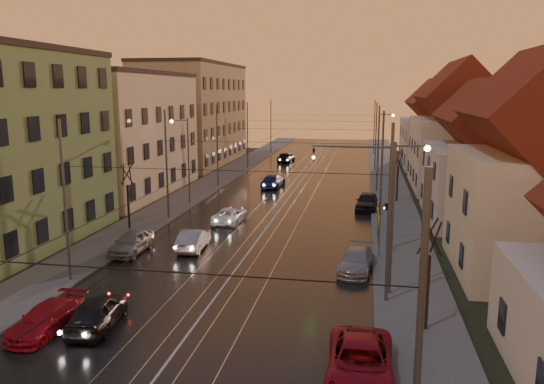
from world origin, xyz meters
The scene contains 42 objects.
ground centered at (0.00, 0.00, 0.00)m, with size 160.00×160.00×0.00m, color black.
road centered at (0.00, 40.00, 0.02)m, with size 16.00×120.00×0.04m, color black.
sidewalk_left centered at (-10.00, 40.00, 0.07)m, with size 4.00×120.00×0.15m, color #4C4C4C.
sidewalk_right centered at (10.00, 40.00, 0.07)m, with size 4.00×120.00×0.15m, color #4C4C4C.
tram_rail_0 centered at (-2.20, 40.00, 0.06)m, with size 0.06×120.00×0.03m, color gray.
tram_rail_1 centered at (-0.77, 40.00, 0.06)m, with size 0.06×120.00×0.03m, color gray.
tram_rail_2 centered at (0.77, 40.00, 0.06)m, with size 0.06×120.00×0.03m, color gray.
tram_rail_3 centered at (2.20, 40.00, 0.06)m, with size 0.06×120.00×0.03m, color gray.
apartment_left_2 centered at (-17.50, 34.00, 6.00)m, with size 10.00×20.00×12.00m, color beige.
apartment_left_3 centered at (-17.50, 58.00, 7.00)m, with size 10.00×24.00×14.00m, color #8F7D5C.
house_right_1 centered at (17.00, 15.00, 5.45)m, with size 8.67×10.20×10.80m.
house_right_2 centered at (17.00, 28.00, 4.64)m, with size 9.18×12.24×9.20m.
house_right_3 centered at (17.00, 43.00, 5.80)m, with size 9.18×14.28×11.50m.
house_right_4 centered at (17.00, 61.00, 5.05)m, with size 9.18×16.32×10.00m.
catenary_pole_r_0 centered at (8.60, -6.00, 4.50)m, with size 0.16×0.16×9.00m, color #595B60.
catenary_pole_l_1 centered at (-8.60, 9.00, 4.50)m, with size 0.16×0.16×9.00m, color #595B60.
catenary_pole_r_1 centered at (8.60, 9.00, 4.50)m, with size 0.16×0.16×9.00m, color #595B60.
catenary_pole_l_2 centered at (-8.60, 24.00, 4.50)m, with size 0.16×0.16×9.00m, color #595B60.
catenary_pole_r_2 centered at (8.60, 24.00, 4.50)m, with size 0.16×0.16×9.00m, color #595B60.
catenary_pole_l_3 centered at (-8.60, 39.00, 4.50)m, with size 0.16×0.16×9.00m, color #595B60.
catenary_pole_r_3 centered at (8.60, 39.00, 4.50)m, with size 0.16×0.16×9.00m, color #595B60.
catenary_pole_l_4 centered at (-8.60, 54.00, 4.50)m, with size 0.16×0.16×9.00m, color #595B60.
catenary_pole_r_4 centered at (8.60, 54.00, 4.50)m, with size 0.16×0.16×9.00m, color #595B60.
catenary_pole_l_5 centered at (-8.60, 72.00, 4.50)m, with size 0.16×0.16×9.00m, color #595B60.
catenary_pole_r_5 centered at (8.60, 72.00, 4.50)m, with size 0.16×0.16×9.00m, color #595B60.
street_lamp_1 centered at (9.10, 10.00, 4.89)m, with size 1.75×0.32×8.00m.
street_lamp_2 centered at (-9.10, 30.00, 4.89)m, with size 1.75×0.32×8.00m.
street_lamp_3 centered at (9.10, 46.00, 4.89)m, with size 1.75×0.32×8.00m.
traffic_light_mast centered at (7.99, 18.00, 4.60)m, with size 5.30×0.32×7.20m.
bare_tree_0 centered at (-10.20, 20.00, 2.49)m, with size 1.09×1.09×5.11m.
bare_tree_1 centered at (10.20, 6.00, 2.49)m, with size 1.09×1.09×5.11m.
bare_tree_2 centered at (10.40, 34.00, 2.49)m, with size 1.09×1.09×5.11m.
driving_car_0 centered at (-4.24, 3.89, 0.73)m, with size 1.73×4.30×1.46m, color black.
driving_car_1 centered at (-3.80, 16.09, 0.69)m, with size 1.47×4.20×1.39m, color #9F9FA4.
driving_car_2 centered at (-3.23, 23.56, 0.62)m, with size 2.06×4.46×1.24m, color white.
driving_car_3 centered at (-2.58, 39.83, 0.72)m, with size 2.03×4.99×1.45m, color navy.
driving_car_4 centered at (-4.23, 60.37, 0.79)m, with size 1.87×4.65×1.59m, color black.
parked_left_2 centered at (-6.20, 3.07, 0.62)m, with size 1.74×4.29×1.24m, color #A6101E.
parked_left_3 centered at (-7.53, 14.59, 0.73)m, with size 1.72×4.26×1.45m, color #9B9A9F.
parked_right_0 centered at (7.43, 1.36, 0.73)m, with size 2.42×5.25×1.46m, color maroon.
parked_right_1 centered at (7.03, 13.54, 0.64)m, with size 1.80×4.42×1.28m, color #A1A0A5.
parked_right_2 centered at (7.60, 30.35, 0.77)m, with size 1.81×4.50×1.53m, color black.
Camera 1 is at (7.37, -16.65, 10.46)m, focal length 35.00 mm.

